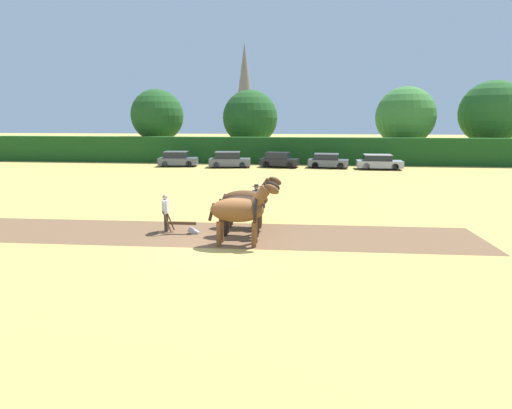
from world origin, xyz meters
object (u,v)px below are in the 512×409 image
tree_center_left (405,117)px  draft_horse_lead_right (244,205)px  parked_car_center (328,161)px  tree_far_left (157,116)px  draft_horse_trail_left (248,199)px  parked_car_far_left (178,159)px  tree_left (250,118)px  parked_car_center_left (279,160)px  draft_horse_lead_left (240,210)px  parked_car_center_right (379,162)px  farmer_at_plow (166,210)px  church_spire (245,91)px  farmer_beside_team (256,198)px  parked_car_left (229,160)px  plow (184,226)px  tree_center (492,112)px

tree_center_left → draft_horse_lead_right: bearing=-113.4°
draft_horse_lead_right → parked_car_center: size_ratio=0.67×
tree_far_left → draft_horse_trail_left: bearing=-63.8°
tree_far_left → parked_car_far_left: tree_far_left is taller
tree_left → draft_horse_lead_right: 33.76m
tree_far_left → parked_car_center_left: 17.48m
tree_center_left → draft_horse_lead_left: tree_center_left is taller
parked_car_center_left → parked_car_center_right: bearing=6.3°
farmer_at_plow → tree_center_left: bearing=54.2°
tree_left → church_spire: (-5.94, 38.37, 5.85)m
tree_center_left → farmer_at_plow: size_ratio=5.21×
church_spire → farmer_beside_team: (10.00, -68.57, -9.81)m
tree_center_left → parked_car_center_left: size_ratio=2.08×
tree_center_left → draft_horse_trail_left: bearing=-114.4°
draft_horse_trail_left → parked_car_far_left: (-10.28, 22.76, -0.53)m
parked_car_center_right → parked_car_left: bearing=-177.8°
tree_far_left → parked_car_center: 21.86m
draft_horse_lead_right → parked_car_far_left: size_ratio=0.67×
draft_horse_lead_right → parked_car_left: draft_horse_lead_right is taller
draft_horse_lead_left → draft_horse_trail_left: size_ratio=0.99×
draft_horse_lead_right → tree_center_left: bearing=65.1°
tree_left → church_spire: bearing=98.8°
parked_car_center_right → farmer_at_plow: bearing=-116.9°
parked_car_left → tree_left: bearing=77.5°
tree_far_left → church_spire: 40.57m
tree_left → parked_car_center: (8.90, -8.94, -4.23)m
tree_far_left → church_spire: church_spire is taller
tree_far_left → draft_horse_trail_left: (15.02, -30.51, -3.92)m
tree_left → plow: 33.74m
tree_far_left → draft_horse_lead_right: 35.45m
tree_left → tree_center: bearing=0.4°
tree_left → farmer_beside_team: tree_left is taller
farmer_at_plow → parked_car_center: size_ratio=0.39×
draft_horse_lead_left → parked_car_center: bearing=77.6°
parked_car_center_left → parked_car_center_right: parked_car_center_left is taller
plow → parked_car_center_left: size_ratio=0.37×
draft_horse_trail_left → church_spire: bearing=96.5°
tree_far_left → tree_left: size_ratio=1.01×
parked_car_far_left → draft_horse_lead_left: bearing=-74.0°
tree_left → tree_center_left: bearing=-1.6°
church_spire → parked_car_center: 50.59m
parked_car_left → parked_car_far_left: bearing=170.2°
church_spire → parked_car_far_left: 48.64m
farmer_beside_team → parked_car_center: bearing=107.9°
tree_far_left → parked_car_far_left: bearing=-58.5°
draft_horse_lead_right → tree_left: bearing=95.2°
parked_car_left → parked_car_center_left: parked_car_left is taller
draft_horse_trail_left → parked_car_left: (-4.83, 22.48, -0.51)m
plow → tree_center: bearing=50.2°
parked_car_center_right → parked_car_center_left: bearing=178.4°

